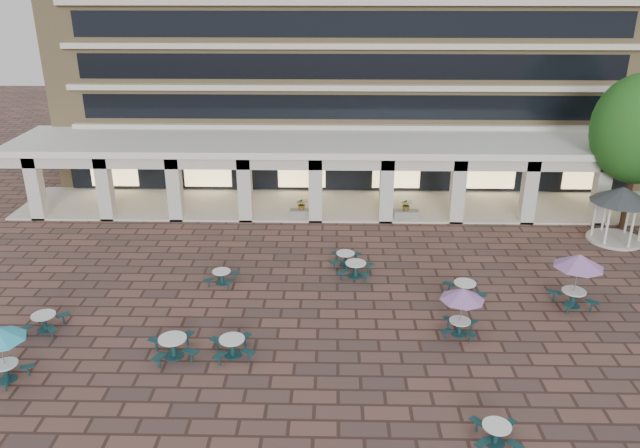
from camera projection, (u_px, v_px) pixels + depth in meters
The scene contains 15 objects.
ground at pixel (357, 329), 26.38m from camera, with size 120.00×120.00×0.00m, color brown.
retail_arcade at pixel (350, 162), 38.97m from camera, with size 42.00×6.60×4.40m.
picnic_table_0 at pixel (173, 345), 24.33m from camera, with size 2.23×2.23×0.83m.
picnic_table_3 at pixel (496, 432), 19.84m from camera, with size 1.63×1.63×0.70m.
picnic_table_6 at pixel (462, 296), 25.31m from camera, with size 1.85×1.85×2.14m.
picnic_table_7 at pixel (465, 288), 28.79m from camera, with size 1.85×1.85×0.76m.
picnic_table_8 at pixel (44, 321), 26.12m from camera, with size 1.71×1.71×0.75m.
picnic_table_9 at pixel (232, 345), 24.40m from camera, with size 1.98×1.98×0.76m.
picnic_table_10 at pixel (345, 258), 31.97m from camera, with size 1.67×1.67×0.70m.
picnic_table_11 at pixel (579, 263), 27.37m from camera, with size 2.21×2.21×2.55m.
picnic_table_12 at pixel (222, 276), 30.09m from camera, with size 1.69×1.69×0.67m.
picnic_table_13 at pixel (356, 268), 30.75m from camera, with size 1.95×1.95×0.77m.
gazebo at pixel (622, 201), 34.21m from camera, with size 3.37×3.37×3.14m.
planter_left at pixel (302, 210), 38.20m from camera, with size 1.50×0.66×1.27m.
planter_right at pixel (406, 210), 38.07m from camera, with size 1.50×0.64×1.27m.
Camera 1 is at (-1.09, -22.81, 14.02)m, focal length 35.00 mm.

